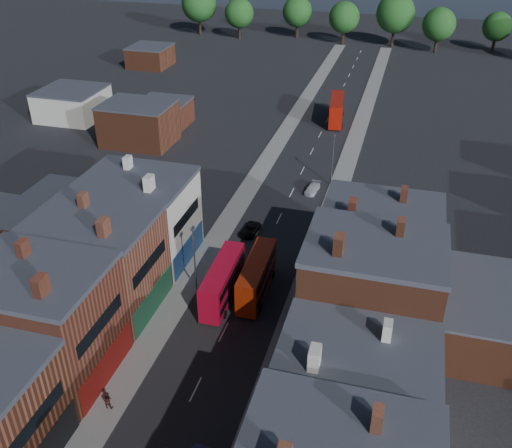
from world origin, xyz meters
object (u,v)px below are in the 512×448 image
Objects in this scene: bus_1 at (257,276)px; ped_3 at (275,411)px; bus_2 at (337,110)px; ped_1 at (107,400)px; car_2 at (250,230)px; bus_0 at (223,281)px; car_3 at (312,189)px.

bus_1 is 17.79m from ped_3.
ped_1 is at bearing -102.91° from bus_2.
bus_1 is 56.10m from bus_2.
car_2 is 30.48m from ped_3.
ped_3 is at bearing -92.00° from bus_2.
bus_2 is (3.54, 58.04, 0.17)m from bus_0.
bus_2 is at bearing 99.42° from car_3.
bus_1 is at bearing -64.85° from car_2.
ped_1 is (-3.74, -31.24, 0.43)m from car_2.
car_2 is (-4.49, -44.10, -1.94)m from bus_2.
bus_0 is 14.08m from car_2.
bus_0 is 1.01× the size of bus_1.
bus_0 reaches higher than ped_3.
ped_1 is 0.88× the size of ped_3.
bus_1 is at bearing 27.51° from ped_3.
bus_0 reaches higher than car_3.
bus_2 reaches higher than car_3.
ped_3 is (4.80, -42.40, 0.54)m from car_3.
bus_2 is at bearing 89.84° from car_2.
car_2 is 2.04× the size of ped_3.
bus_1 is at bearing -96.93° from bus_2.
bus_2 is at bearing -102.28° from ped_1.
bus_0 reaches higher than bus_1.
ped_1 is at bearing -106.67° from bus_0.
bus_1 is 25.86m from car_3.
car_2 is at bearing -102.88° from ped_1.
car_3 reaches higher than car_2.
bus_1 reaches higher than car_2.
bus_0 is 58.15m from bus_2.
bus_1 reaches higher than ped_3.
ped_3 is (14.19, 2.62, 0.12)m from ped_1.
bus_0 is at bearing -111.21° from ped_1.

